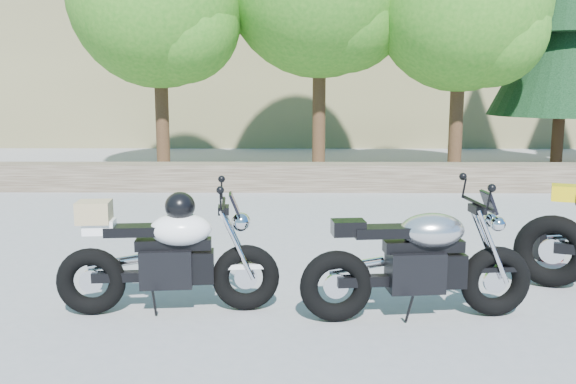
% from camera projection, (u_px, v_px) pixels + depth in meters
% --- Properties ---
extents(ground, '(90.00, 90.00, 0.00)m').
position_uv_depth(ground, '(267.00, 281.00, 6.52)').
color(ground, gray).
rests_on(ground, ground).
extents(stone_wall, '(22.00, 0.55, 0.50)m').
position_uv_depth(stone_wall, '(280.00, 177.00, 11.90)').
color(stone_wall, '#4B3F32').
rests_on(stone_wall, ground).
extents(tree_decid_left, '(3.67, 3.67, 5.62)m').
position_uv_depth(tree_decid_left, '(163.00, 0.00, 12.96)').
color(tree_decid_left, '#382314').
rests_on(tree_decid_left, ground).
extents(tree_decid_right, '(3.54, 3.54, 5.41)m').
position_uv_depth(tree_decid_right, '(467.00, 5.00, 12.72)').
color(tree_decid_right, '#382314').
rests_on(tree_decid_right, ground).
extents(conifer_near, '(3.17, 3.17, 7.06)m').
position_uv_depth(conifer_near, '(567.00, 3.00, 13.91)').
color(conifer_near, '#382314').
rests_on(conifer_near, ground).
extents(silver_bike, '(2.01, 0.64, 1.01)m').
position_uv_depth(silver_bike, '(419.00, 263.00, 5.43)').
color(silver_bike, black).
rests_on(silver_bike, ground).
extents(white_bike, '(1.94, 0.61, 1.07)m').
position_uv_depth(white_bike, '(167.00, 254.00, 5.57)').
color(white_bike, black).
rests_on(white_bike, ground).
extents(backpack, '(0.29, 0.25, 0.39)m').
position_uv_depth(backpack, '(549.00, 243.00, 7.31)').
color(backpack, black).
rests_on(backpack, ground).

